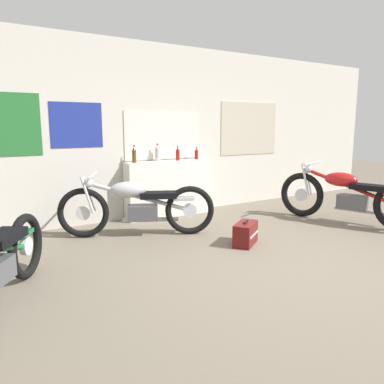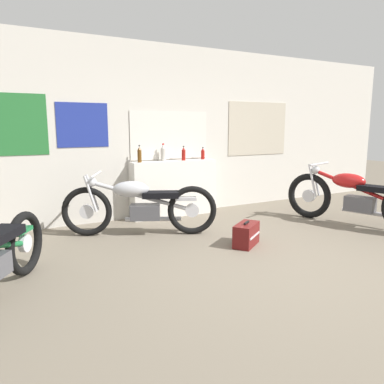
# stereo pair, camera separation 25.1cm
# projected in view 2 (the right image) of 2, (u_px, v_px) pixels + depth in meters

# --- Properties ---
(ground_plane) EXTENTS (24.00, 24.00, 0.00)m
(ground_plane) POSITION_uv_depth(u_px,v_px,m) (301.00, 270.00, 3.93)
(ground_plane) COLOR #706656
(wall_back) EXTENTS (10.00, 0.07, 2.80)m
(wall_back) POSITION_uv_depth(u_px,v_px,m) (174.00, 132.00, 6.30)
(wall_back) COLOR beige
(wall_back) RESTS_ON ground_plane
(sill_counter) EXTENTS (1.49, 0.28, 0.93)m
(sill_counter) POSITION_uv_depth(u_px,v_px,m) (174.00, 188.00, 6.26)
(sill_counter) COLOR silver
(sill_counter) RESTS_ON ground_plane
(bottle_leftmost) EXTENTS (0.06, 0.06, 0.27)m
(bottle_leftmost) POSITION_uv_depth(u_px,v_px,m) (139.00, 155.00, 5.86)
(bottle_leftmost) COLOR #5B3814
(bottle_leftmost) RESTS_ON sill_counter
(bottle_left_center) EXTENTS (0.08, 0.08, 0.28)m
(bottle_left_center) POSITION_uv_depth(u_px,v_px,m) (163.00, 153.00, 6.11)
(bottle_left_center) COLOR #B7B2A8
(bottle_left_center) RESTS_ON sill_counter
(bottle_center) EXTENTS (0.07, 0.07, 0.24)m
(bottle_center) POSITION_uv_depth(u_px,v_px,m) (184.00, 154.00, 6.20)
(bottle_center) COLOR maroon
(bottle_center) RESTS_ON sill_counter
(bottle_right_center) EXTENTS (0.06, 0.06, 0.21)m
(bottle_right_center) POSITION_uv_depth(u_px,v_px,m) (203.00, 154.00, 6.41)
(bottle_right_center) COLOR maroon
(bottle_right_center) RESTS_ON sill_counter
(motorcycle_red) EXTENTS (0.89, 2.13, 0.92)m
(motorcycle_red) POSITION_uv_depth(u_px,v_px,m) (355.00, 198.00, 5.61)
(motorcycle_red) COLOR black
(motorcycle_red) RESTS_ON ground_plane
(motorcycle_silver) EXTENTS (1.96, 1.03, 0.87)m
(motorcycle_silver) POSITION_uv_depth(u_px,v_px,m) (140.00, 205.00, 5.14)
(motorcycle_silver) COLOR black
(motorcycle_silver) RESTS_ON ground_plane
(hard_case_darkred) EXTENTS (0.49, 0.43, 0.31)m
(hard_case_darkred) POSITION_uv_depth(u_px,v_px,m) (246.00, 235.00, 4.72)
(hard_case_darkred) COLOR maroon
(hard_case_darkred) RESTS_ON ground_plane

